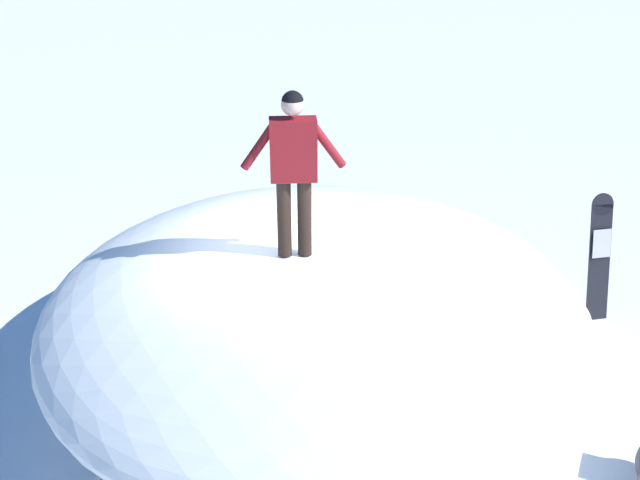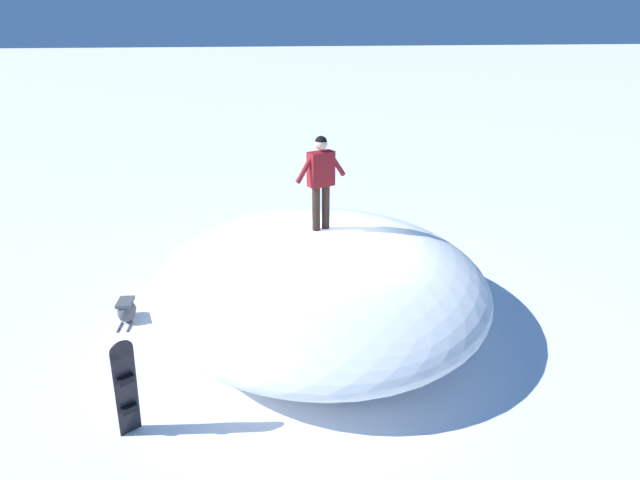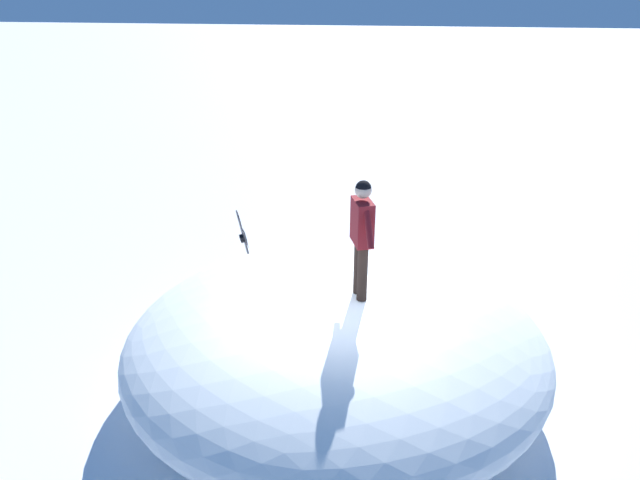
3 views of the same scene
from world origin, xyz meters
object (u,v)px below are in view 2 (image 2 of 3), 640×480
at_px(snowboarder_standing, 321,175).
at_px(snowboard_primary_upright, 126,388).
at_px(backpack_far, 246,257).
at_px(backpack_near, 127,310).

height_order(snowboarder_standing, snowboard_primary_upright, snowboarder_standing).
distance_m(snowboard_primary_upright, backpack_far, 5.29).
distance_m(snowboarder_standing, snowboard_primary_upright, 4.49).
bearing_deg(backpack_far, snowboarder_standing, 122.01).
bearing_deg(backpack_near, backpack_far, -138.44).
distance_m(backpack_near, backpack_far, 2.99).
xyz_separation_m(snowboarder_standing, backpack_near, (3.61, -0.21, -2.46)).
height_order(snowboard_primary_upright, backpack_far, snowboard_primary_upright).
bearing_deg(snowboard_primary_upright, backpack_near, -78.14).
bearing_deg(snowboarder_standing, backpack_far, -57.99).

